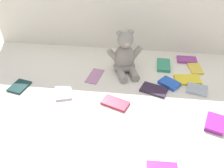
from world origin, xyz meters
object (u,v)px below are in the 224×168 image
object	(u,v)px
book_case_2	(187,80)
book_case_9	(63,93)
book_case_7	(95,76)
book_case_11	(115,103)
teddy_bear	(125,57)
book_case_10	(215,123)
book_case_5	(164,65)
book_case_4	(195,69)
book_case_6	(169,83)
book_case_3	(154,89)
book_case_0	(197,89)
book_case_1	(187,60)
book_case_8	(19,86)

from	to	relation	value
book_case_2	book_case_9	size ratio (longest dim) A/B	1.27
book_case_7	book_case_11	distance (m)	0.26
teddy_bear	book_case_11	distance (m)	0.31
book_case_10	book_case_11	bearing A→B (deg)	8.93
teddy_bear	book_case_5	size ratio (longest dim) A/B	1.93
book_case_4	book_case_6	world-z (taller)	book_case_6
book_case_3	book_case_11	size ratio (longest dim) A/B	1.03
book_case_4	book_case_11	size ratio (longest dim) A/B	0.85
book_case_7	book_case_9	world-z (taller)	book_case_9
book_case_9	book_case_4	bearing A→B (deg)	5.63
book_case_11	book_case_5	bearing A→B (deg)	-13.33
book_case_3	book_case_5	bearing A→B (deg)	-175.31
book_case_0	book_case_11	distance (m)	0.44
teddy_bear	book_case_4	distance (m)	0.42
teddy_bear	book_case_6	bearing A→B (deg)	-43.13
book_case_3	book_case_7	size ratio (longest dim) A/B	0.94
book_case_5	book_case_6	size ratio (longest dim) A/B	1.26
book_case_7	book_case_10	distance (m)	0.66
book_case_6	book_case_11	distance (m)	0.33
book_case_0	book_case_2	distance (m)	0.09
book_case_7	book_case_9	distance (m)	0.21
book_case_2	book_case_11	distance (m)	0.44
book_case_1	book_case_10	bearing A→B (deg)	-174.89
teddy_bear	book_case_7	world-z (taller)	teddy_bear
book_case_2	book_case_11	xyz separation A→B (m)	(-0.37, -0.23, -0.00)
book_case_2	teddy_bear	bearing A→B (deg)	71.97
book_case_3	book_case_10	bearing A→B (deg)	69.94
book_case_4	teddy_bear	bearing A→B (deg)	-0.46
book_case_5	book_case_6	distance (m)	0.18
book_case_1	book_case_7	distance (m)	0.58
teddy_bear	book_case_8	size ratio (longest dim) A/B	2.32
book_case_2	book_case_4	size ratio (longest dim) A/B	1.25
book_case_5	book_case_6	bearing A→B (deg)	98.91
teddy_bear	book_case_6	world-z (taller)	teddy_bear
book_case_5	book_case_0	bearing A→B (deg)	129.18
book_case_6	book_case_9	bearing A→B (deg)	143.39
book_case_4	book_case_1	bearing A→B (deg)	-77.03
book_case_7	book_case_10	xyz separation A→B (m)	(0.59, -0.30, 0.00)
book_case_5	book_case_8	bearing A→B (deg)	23.24
book_case_4	book_case_8	xyz separation A→B (m)	(-0.95, -0.28, -0.00)
book_case_9	book_case_10	size ratio (longest dim) A/B	0.95
book_case_2	book_case_9	world-z (taller)	book_case_2
book_case_6	book_case_7	xyz separation A→B (m)	(-0.41, 0.03, -0.00)
book_case_4	book_case_8	world-z (taller)	book_case_4
book_case_0	book_case_1	xyz separation A→B (m)	(-0.01, 0.29, -0.00)
book_case_11	book_case_6	bearing A→B (deg)	-34.42
teddy_bear	book_case_8	bearing A→B (deg)	-177.11
book_case_3	book_case_8	world-z (taller)	book_case_3
book_case_4	book_case_5	world-z (taller)	book_case_5
book_case_1	book_case_4	bearing A→B (deg)	-158.64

